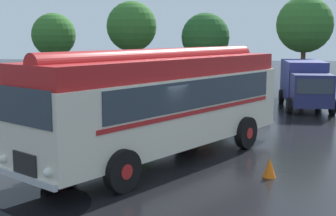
{
  "coord_description": "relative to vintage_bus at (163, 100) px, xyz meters",
  "views": [
    {
      "loc": [
        1.97,
        -13.77,
        3.89
      ],
      "look_at": [
        0.4,
        2.11,
        1.4
      ],
      "focal_mm": 50.0,
      "sensor_mm": 36.0,
      "label": 1
    }
  ],
  "objects": [
    {
      "name": "ground_plane",
      "position": [
        -0.4,
        -0.6,
        -1.89
      ],
      "size": [
        120.0,
        120.0,
        0.0
      ],
      "primitive_type": "plane",
      "color": "black"
    },
    {
      "name": "vintage_bus",
      "position": [
        0.0,
        0.0,
        0.0
      ],
      "size": [
        7.67,
        9.72,
        3.49
      ],
      "color": "silver",
      "rests_on": "ground"
    },
    {
      "name": "car_near_left",
      "position": [
        -1.98,
        11.77,
        -1.05
      ],
      "size": [
        2.0,
        4.22,
        1.66
      ],
      "color": "silver",
      "rests_on": "ground"
    },
    {
      "name": "car_mid_left",
      "position": [
        0.78,
        11.34,
        -1.05
      ],
      "size": [
        2.29,
        4.35,
        1.66
      ],
      "color": "maroon",
      "rests_on": "ground"
    },
    {
      "name": "car_mid_right",
      "position": [
        3.45,
        11.48,
        -1.05
      ],
      "size": [
        2.16,
        4.3,
        1.66
      ],
      "color": "silver",
      "rests_on": "ground"
    },
    {
      "name": "box_van",
      "position": [
        6.45,
        11.34,
        -0.53
      ],
      "size": [
        2.44,
        5.82,
        2.5
      ],
      "color": "navy",
      "rests_on": "ground"
    },
    {
      "name": "tree_far_left",
      "position": [
        -10.08,
        18.82,
        1.95
      ],
      "size": [
        3.17,
        3.17,
        5.49
      ],
      "color": "#4C3823",
      "rests_on": "ground"
    },
    {
      "name": "tree_left_of_centre",
      "position": [
        -4.37,
        19.15,
        2.66
      ],
      "size": [
        3.59,
        3.59,
        6.31
      ],
      "color": "#4C3823",
      "rests_on": "ground"
    },
    {
      "name": "tree_centre",
      "position": [
        0.97,
        18.22,
        1.93
      ],
      "size": [
        3.3,
        3.3,
        5.42
      ],
      "color": "#4C3823",
      "rests_on": "ground"
    },
    {
      "name": "tree_right_of_centre",
      "position": [
        7.45,
        17.58,
        2.74
      ],
      "size": [
        3.7,
        3.7,
        6.44
      ],
      "color": "#4C3823",
      "rests_on": "ground"
    },
    {
      "name": "traffic_cone",
      "position": [
        3.14,
        -1.66,
        -1.62
      ],
      "size": [
        0.36,
        0.36,
        0.55
      ],
      "primitive_type": "cone",
      "color": "orange",
      "rests_on": "ground"
    },
    {
      "name": "puddle_patch",
      "position": [
        -2.68,
        -4.39,
        -1.89
      ],
      "size": [
        2.93,
        2.93,
        0.01
      ],
      "primitive_type": "cylinder",
      "color": "black",
      "rests_on": "ground"
    }
  ]
}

